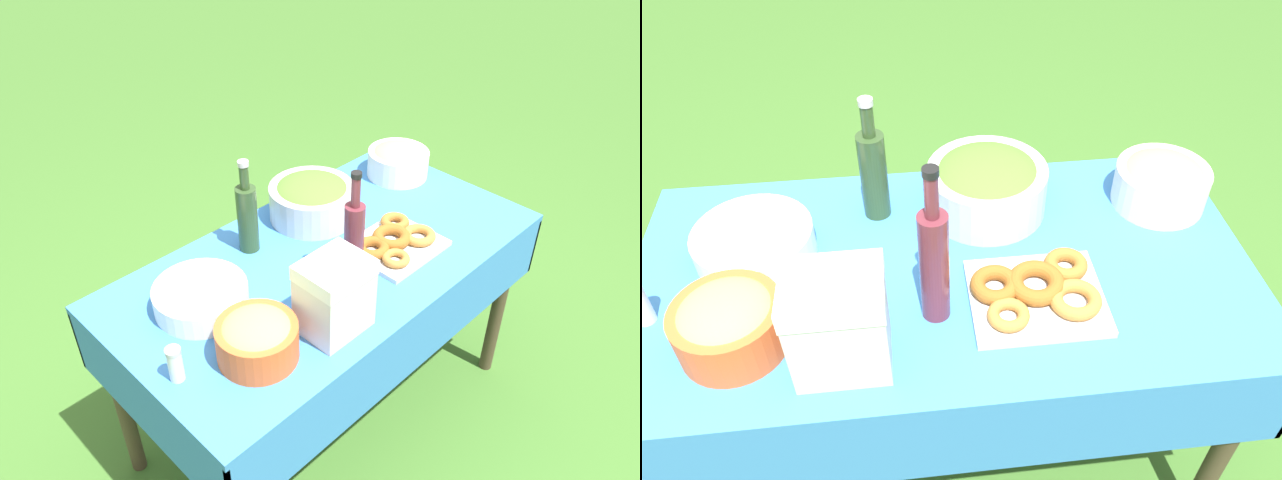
% 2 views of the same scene
% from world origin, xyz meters
% --- Properties ---
extents(ground_plane, '(14.00, 14.00, 0.00)m').
position_xyz_m(ground_plane, '(0.00, 0.00, 0.00)').
color(ground_plane, '#3D6B28').
extents(picnic_table, '(1.38, 0.73, 0.75)m').
position_xyz_m(picnic_table, '(0.00, 0.00, 0.64)').
color(picnic_table, '#387AC6').
rests_on(picnic_table, ground_plane).
extents(salad_bowl, '(0.29, 0.29, 0.14)m').
position_xyz_m(salad_bowl, '(0.12, 0.19, 0.82)').
color(salad_bowl, silver).
rests_on(salad_bowl, picnic_table).
extents(pasta_bowl, '(0.23, 0.23, 0.12)m').
position_xyz_m(pasta_bowl, '(0.55, 0.17, 0.81)').
color(pasta_bowl, white).
rests_on(pasta_bowl, picnic_table).
extents(donut_platter, '(0.29, 0.24, 0.05)m').
position_xyz_m(donut_platter, '(0.19, -0.12, 0.77)').
color(donut_platter, silver).
rests_on(donut_platter, picnic_table).
extents(plate_stack, '(0.27, 0.27, 0.07)m').
position_xyz_m(plate_stack, '(-0.42, 0.09, 0.79)').
color(plate_stack, white).
rests_on(plate_stack, picnic_table).
extents(olive_oil_bottle, '(0.06, 0.06, 0.31)m').
position_xyz_m(olive_oil_bottle, '(-0.14, 0.21, 0.87)').
color(olive_oil_bottle, '#2D4723').
rests_on(olive_oil_bottle, picnic_table).
extents(wine_bottle, '(0.06, 0.06, 0.37)m').
position_xyz_m(wine_bottle, '(-0.03, -0.13, 0.90)').
color(wine_bottle, maroon).
rests_on(wine_bottle, picnic_table).
extents(fruit_bowl, '(0.21, 0.21, 0.12)m').
position_xyz_m(fruit_bowl, '(-0.43, -0.17, 0.81)').
color(fruit_bowl, '#E05B28').
rests_on(fruit_bowl, picnic_table).
extents(cooler_box, '(0.18, 0.15, 0.22)m').
position_xyz_m(cooler_box, '(-0.21, -0.23, 0.86)').
color(cooler_box, silver).
rests_on(cooler_box, picnic_table).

